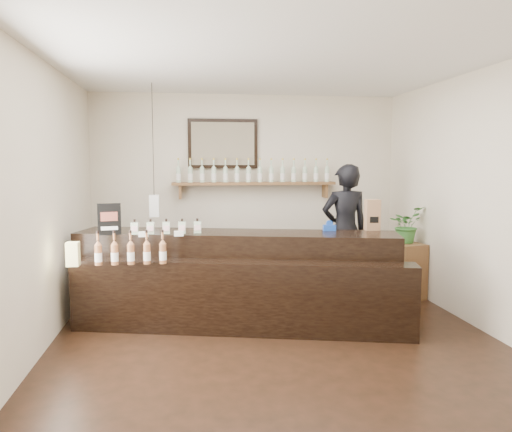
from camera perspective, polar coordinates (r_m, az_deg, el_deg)
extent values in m
plane|color=black|center=(5.29, 2.20, -13.77)|extent=(5.00, 5.00, 0.00)
plane|color=beige|center=(7.46, -1.10, 3.01)|extent=(4.50, 0.00, 4.50)
plane|color=beige|center=(2.58, 12.01, -2.79)|extent=(4.50, 0.00, 4.50)
plane|color=beige|center=(5.11, -23.45, 1.13)|extent=(0.00, 5.00, 5.00)
plane|color=beige|center=(5.82, 24.63, 1.62)|extent=(0.00, 5.00, 5.00)
plane|color=white|center=(5.08, 2.33, 17.47)|extent=(5.00, 5.00, 0.00)
cube|color=brown|center=(7.34, -0.21, 3.74)|extent=(2.40, 0.25, 0.04)
cube|color=brown|center=(7.31, -8.66, 2.73)|extent=(0.04, 0.20, 0.20)
cube|color=brown|center=(7.60, 7.88, 2.86)|extent=(0.04, 0.20, 0.20)
cube|color=black|center=(7.40, -3.80, 8.24)|extent=(1.02, 0.04, 0.72)
cube|color=#43372B|center=(7.37, -3.79, 8.25)|extent=(0.92, 0.01, 0.62)
cube|color=white|center=(6.54, -11.55, 1.15)|extent=(0.12, 0.12, 0.28)
cylinder|color=black|center=(6.52, -11.70, 8.57)|extent=(0.01, 0.01, 1.41)
cylinder|color=beige|center=(7.27, -8.85, 4.61)|extent=(0.07, 0.07, 0.20)
cone|color=beige|center=(7.27, -8.87, 5.61)|extent=(0.07, 0.07, 0.05)
cylinder|color=beige|center=(7.27, -8.88, 6.09)|extent=(0.02, 0.02, 0.07)
cylinder|color=gold|center=(7.27, -8.88, 6.46)|extent=(0.03, 0.03, 0.02)
cylinder|color=white|center=(7.28, -8.85, 4.45)|extent=(0.07, 0.07, 0.09)
cylinder|color=beige|center=(7.27, -7.52, 4.63)|extent=(0.07, 0.07, 0.20)
cone|color=beige|center=(7.27, -7.53, 5.63)|extent=(0.07, 0.07, 0.05)
cylinder|color=beige|center=(7.27, -7.54, 6.11)|extent=(0.02, 0.02, 0.07)
cylinder|color=gold|center=(7.27, -7.54, 6.48)|extent=(0.03, 0.03, 0.02)
cylinder|color=white|center=(7.27, -7.51, 4.47)|extent=(0.07, 0.07, 0.09)
cylinder|color=beige|center=(7.28, -6.18, 4.65)|extent=(0.07, 0.07, 0.20)
cone|color=beige|center=(7.27, -6.19, 5.65)|extent=(0.07, 0.07, 0.05)
cylinder|color=beige|center=(7.27, -6.20, 6.12)|extent=(0.02, 0.02, 0.07)
cylinder|color=gold|center=(7.28, -6.20, 6.49)|extent=(0.03, 0.03, 0.02)
cylinder|color=white|center=(7.28, -6.18, 4.49)|extent=(0.07, 0.07, 0.09)
cylinder|color=beige|center=(7.28, -4.84, 4.66)|extent=(0.07, 0.07, 0.20)
cone|color=beige|center=(7.28, -4.85, 5.66)|extent=(0.07, 0.07, 0.05)
cylinder|color=beige|center=(7.28, -4.86, 6.14)|extent=(0.02, 0.02, 0.07)
cylinder|color=gold|center=(7.28, -4.86, 6.51)|extent=(0.03, 0.03, 0.02)
cylinder|color=white|center=(7.28, -4.84, 4.50)|extent=(0.07, 0.07, 0.09)
cylinder|color=beige|center=(7.29, -3.51, 4.68)|extent=(0.07, 0.07, 0.20)
cone|color=beige|center=(7.29, -3.52, 5.67)|extent=(0.07, 0.07, 0.05)
cylinder|color=beige|center=(7.29, -3.52, 6.15)|extent=(0.02, 0.02, 0.07)
cylinder|color=gold|center=(7.29, -3.52, 6.51)|extent=(0.03, 0.03, 0.02)
cylinder|color=white|center=(7.29, -3.51, 4.52)|extent=(0.07, 0.07, 0.09)
cylinder|color=beige|center=(7.31, -2.18, 4.69)|extent=(0.07, 0.07, 0.20)
cone|color=beige|center=(7.31, -2.19, 5.68)|extent=(0.07, 0.07, 0.05)
cylinder|color=beige|center=(7.31, -2.19, 6.15)|extent=(0.02, 0.02, 0.07)
cylinder|color=gold|center=(7.31, -2.19, 6.52)|extent=(0.03, 0.03, 0.02)
cylinder|color=white|center=(7.31, -2.18, 4.53)|extent=(0.07, 0.07, 0.09)
cylinder|color=beige|center=(7.33, -0.86, 4.69)|extent=(0.07, 0.07, 0.20)
cone|color=beige|center=(7.33, -0.87, 5.69)|extent=(0.07, 0.07, 0.05)
cylinder|color=beige|center=(7.33, -0.87, 6.16)|extent=(0.02, 0.02, 0.07)
cylinder|color=gold|center=(7.33, -0.87, 6.52)|extent=(0.03, 0.03, 0.02)
cylinder|color=white|center=(7.33, -0.86, 4.53)|extent=(0.07, 0.07, 0.09)
cylinder|color=beige|center=(7.35, 0.45, 4.70)|extent=(0.07, 0.07, 0.20)
cone|color=beige|center=(7.35, 0.45, 5.69)|extent=(0.07, 0.07, 0.05)
cylinder|color=beige|center=(7.35, 0.45, 6.16)|extent=(0.02, 0.02, 0.07)
cylinder|color=gold|center=(7.35, 0.45, 6.52)|extent=(0.03, 0.03, 0.02)
cylinder|color=white|center=(7.35, 0.45, 4.54)|extent=(0.07, 0.07, 0.09)
cylinder|color=beige|center=(7.38, 1.76, 4.70)|extent=(0.07, 0.07, 0.20)
cone|color=beige|center=(7.37, 1.76, 5.69)|extent=(0.07, 0.07, 0.05)
cylinder|color=beige|center=(7.37, 1.76, 6.15)|extent=(0.02, 0.02, 0.07)
cylinder|color=gold|center=(7.37, 1.76, 6.52)|extent=(0.03, 0.03, 0.02)
cylinder|color=white|center=(7.38, 1.76, 4.54)|extent=(0.07, 0.07, 0.09)
cylinder|color=beige|center=(7.41, 3.05, 4.70)|extent=(0.07, 0.07, 0.20)
cone|color=beige|center=(7.40, 3.06, 5.68)|extent=(0.07, 0.07, 0.05)
cylinder|color=beige|center=(7.40, 3.06, 6.15)|extent=(0.02, 0.02, 0.07)
cylinder|color=gold|center=(7.40, 3.06, 6.51)|extent=(0.03, 0.03, 0.02)
cylinder|color=white|center=(7.41, 3.05, 4.54)|extent=(0.07, 0.07, 0.09)
cylinder|color=beige|center=(7.44, 4.34, 4.70)|extent=(0.07, 0.07, 0.20)
cone|color=beige|center=(7.44, 4.34, 5.67)|extent=(0.07, 0.07, 0.05)
cylinder|color=beige|center=(7.44, 4.35, 6.14)|extent=(0.02, 0.02, 0.07)
cylinder|color=gold|center=(7.44, 4.35, 6.50)|extent=(0.03, 0.03, 0.02)
cylinder|color=white|center=(7.44, 4.33, 4.54)|extent=(0.07, 0.07, 0.09)
cylinder|color=beige|center=(7.48, 5.61, 4.69)|extent=(0.07, 0.07, 0.20)
cone|color=beige|center=(7.48, 5.62, 5.66)|extent=(0.07, 0.07, 0.05)
cylinder|color=beige|center=(7.48, 5.62, 6.12)|extent=(0.02, 0.02, 0.07)
cylinder|color=gold|center=(7.48, 5.63, 6.48)|extent=(0.03, 0.03, 0.02)
cylinder|color=white|center=(7.48, 5.61, 4.54)|extent=(0.07, 0.07, 0.09)
cylinder|color=beige|center=(7.52, 6.87, 4.68)|extent=(0.07, 0.07, 0.20)
cone|color=beige|center=(7.52, 6.88, 5.65)|extent=(0.07, 0.07, 0.05)
cylinder|color=beige|center=(7.52, 6.88, 6.11)|extent=(0.02, 0.02, 0.07)
cylinder|color=gold|center=(7.52, 6.89, 6.47)|extent=(0.03, 0.03, 0.02)
cylinder|color=white|center=(7.52, 6.86, 4.53)|extent=(0.07, 0.07, 0.09)
cylinder|color=beige|center=(7.56, 8.11, 4.67)|extent=(0.07, 0.07, 0.20)
cone|color=beige|center=(7.56, 8.13, 5.64)|extent=(0.07, 0.07, 0.05)
cylinder|color=beige|center=(7.56, 8.13, 6.09)|extent=(0.02, 0.02, 0.07)
cylinder|color=gold|center=(7.56, 8.14, 6.45)|extent=(0.03, 0.03, 0.02)
cylinder|color=white|center=(7.56, 8.11, 4.52)|extent=(0.07, 0.07, 0.09)
cube|color=black|center=(5.77, -2.27, -6.83)|extent=(3.68, 1.49, 1.01)
cube|color=black|center=(5.34, -1.76, -9.26)|extent=(3.60, 1.17, 0.77)
cube|color=white|center=(5.44, -12.76, -2.05)|extent=(0.10, 0.04, 0.05)
cube|color=white|center=(5.42, -8.82, -2.00)|extent=(0.10, 0.04, 0.05)
cube|color=#F0EA93|center=(5.34, -20.17, -4.74)|extent=(0.12, 0.12, 0.12)
cube|color=#F0EA93|center=(5.31, -20.22, -3.47)|extent=(0.12, 0.12, 0.12)
cube|color=beige|center=(5.62, -13.70, -1.37)|extent=(0.08, 0.08, 0.13)
cube|color=#FAC2C4|center=(5.58, -13.75, -1.44)|extent=(0.07, 0.00, 0.06)
cylinder|color=black|center=(5.61, -13.72, -0.52)|extent=(0.02, 0.02, 0.03)
cube|color=beige|center=(5.61, -11.96, -1.35)|extent=(0.08, 0.08, 0.13)
cube|color=#FAC2C4|center=(5.56, -11.99, -1.41)|extent=(0.07, 0.00, 0.06)
cylinder|color=black|center=(5.60, -11.98, -0.49)|extent=(0.02, 0.02, 0.03)
cube|color=beige|center=(5.60, -10.21, -1.33)|extent=(0.08, 0.08, 0.13)
cube|color=#FAC2C4|center=(5.55, -10.23, -1.39)|extent=(0.07, 0.00, 0.06)
cylinder|color=black|center=(5.59, -10.23, -0.47)|extent=(0.02, 0.02, 0.03)
cube|color=beige|center=(5.59, -8.46, -1.31)|extent=(0.08, 0.08, 0.13)
cube|color=#FAC2C4|center=(5.55, -8.47, -1.37)|extent=(0.07, 0.00, 0.06)
cylinder|color=black|center=(5.58, -8.48, -0.45)|extent=(0.02, 0.02, 0.03)
cube|color=beige|center=(5.59, -6.71, -1.28)|extent=(0.08, 0.08, 0.13)
cube|color=#FAC2C4|center=(5.55, -6.70, -1.34)|extent=(0.07, 0.00, 0.06)
cylinder|color=black|center=(5.58, -6.72, -0.42)|extent=(0.02, 0.02, 0.03)
cylinder|color=#985B33|center=(5.28, -17.58, -4.29)|extent=(0.07, 0.07, 0.20)
cone|color=#985B33|center=(5.26, -17.62, -2.93)|extent=(0.07, 0.07, 0.05)
cylinder|color=#985B33|center=(5.25, -17.64, -2.29)|extent=(0.02, 0.02, 0.07)
cylinder|color=black|center=(5.24, -17.66, -1.78)|extent=(0.03, 0.03, 0.02)
cylinder|color=white|center=(5.28, -17.57, -4.51)|extent=(0.07, 0.07, 0.09)
cylinder|color=#985B33|center=(5.26, -15.85, -4.29)|extent=(0.07, 0.07, 0.20)
cone|color=#985B33|center=(5.23, -15.89, -2.92)|extent=(0.07, 0.07, 0.05)
cylinder|color=#985B33|center=(5.23, -15.91, -2.27)|extent=(0.02, 0.02, 0.07)
cylinder|color=black|center=(5.22, -15.93, -1.76)|extent=(0.03, 0.03, 0.02)
cylinder|color=white|center=(5.26, -15.85, -4.51)|extent=(0.07, 0.07, 0.09)
cylinder|color=#985B33|center=(5.24, -14.11, -4.28)|extent=(0.07, 0.07, 0.20)
cone|color=#985B33|center=(5.21, -14.15, -2.91)|extent=(0.07, 0.07, 0.05)
cylinder|color=#985B33|center=(5.21, -14.16, -2.26)|extent=(0.02, 0.02, 0.07)
cylinder|color=black|center=(5.20, -14.18, -1.74)|extent=(0.03, 0.03, 0.02)
cylinder|color=white|center=(5.24, -14.11, -4.50)|extent=(0.07, 0.07, 0.09)
cylinder|color=#985B33|center=(5.22, -12.36, -4.27)|extent=(0.07, 0.07, 0.20)
cone|color=#985B33|center=(5.20, -12.39, -2.89)|extent=(0.07, 0.07, 0.05)
cylinder|color=#985B33|center=(5.19, -12.40, -2.24)|extent=(0.02, 0.02, 0.07)
cylinder|color=black|center=(5.18, -12.42, -1.72)|extent=(0.03, 0.03, 0.02)
cylinder|color=white|center=(5.22, -12.35, -4.49)|extent=(0.07, 0.07, 0.09)
cylinder|color=#985B33|center=(5.21, -10.60, -4.25)|extent=(0.07, 0.07, 0.20)
cone|color=#985B33|center=(5.19, -10.62, -2.87)|extent=(0.07, 0.07, 0.05)
cylinder|color=#985B33|center=(5.18, -10.64, -2.22)|extent=(0.02, 0.02, 0.07)
cylinder|color=black|center=(5.17, -10.65, -1.70)|extent=(0.03, 0.03, 0.02)
cylinder|color=white|center=(5.21, -10.59, -4.47)|extent=(0.07, 0.07, 0.09)
cube|color=black|center=(5.66, -16.42, -0.35)|extent=(0.25, 0.07, 0.35)
cube|color=brown|center=(5.64, -16.44, -0.06)|extent=(0.17, 0.04, 0.10)
cube|color=white|center=(5.66, -16.41, -1.35)|extent=(0.17, 0.04, 0.04)
cube|color=#926646|center=(5.97, 13.15, 0.13)|extent=(0.17, 0.13, 0.36)
cube|color=black|center=(5.92, 13.36, -0.43)|extent=(0.10, 0.01, 0.07)
cube|color=#173FA1|center=(5.85, 8.38, -1.34)|extent=(0.15, 0.06, 0.07)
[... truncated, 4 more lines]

